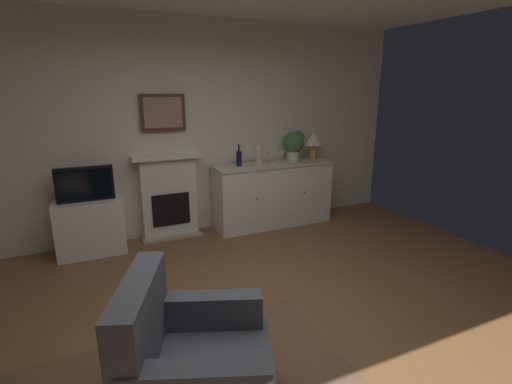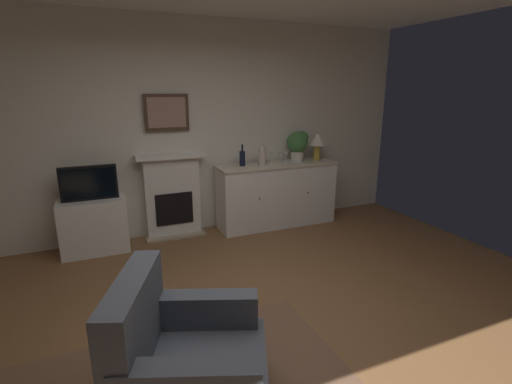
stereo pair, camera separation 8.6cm
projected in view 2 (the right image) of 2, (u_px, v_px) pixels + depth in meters
name	position (u px, v px, depth m)	size (l,w,h in m)	color
ground_plane	(271.00, 339.00, 3.04)	(6.38, 5.18, 0.10)	brown
wall_rear	(188.00, 129.00, 4.93)	(6.38, 0.06, 2.77)	silver
fireplace_unit	(172.00, 195.00, 4.93)	(0.87, 0.30, 1.10)	white
framed_picture	(167.00, 112.00, 4.69)	(0.55, 0.04, 0.45)	#473323
sideboard_cabinet	(277.00, 194.00, 5.35)	(1.71, 0.49, 0.90)	white
table_lamp	(317.00, 141.00, 5.40)	(0.26, 0.26, 0.40)	#B79338
wine_bottle	(242.00, 158.00, 5.05)	(0.08, 0.08, 0.29)	black
wine_glass_left	(272.00, 155.00, 5.17)	(0.07, 0.07, 0.16)	silver
wine_glass_center	(281.00, 155.00, 5.16)	(0.07, 0.07, 0.16)	silver
wine_glass_right	(286.00, 154.00, 5.25)	(0.07, 0.07, 0.16)	silver
vase_decorative	(262.00, 155.00, 5.05)	(0.11, 0.11, 0.28)	beige
tv_cabinet	(94.00, 226.00, 4.48)	(0.75, 0.42, 0.65)	white
tv_set	(89.00, 183.00, 4.32)	(0.62, 0.07, 0.40)	black
potted_plant_small	(298.00, 143.00, 5.33)	(0.30, 0.30, 0.43)	beige
armchair	(185.00, 364.00, 2.14)	(1.03, 1.00, 0.92)	#474C56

